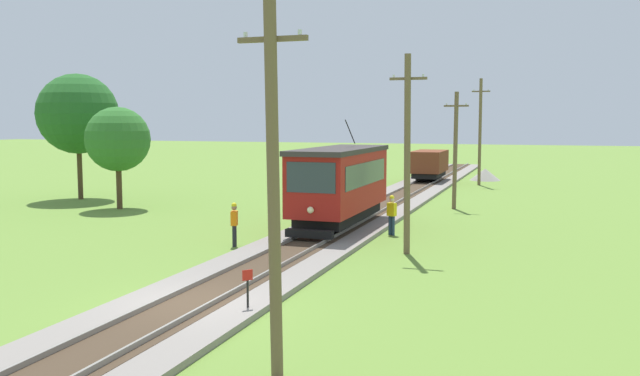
{
  "coord_description": "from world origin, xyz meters",
  "views": [
    {
      "loc": [
        8.94,
        -15.23,
        5.05
      ],
      "look_at": [
        -0.66,
        12.68,
        2.03
      ],
      "focal_mm": 36.86,
      "sensor_mm": 36.0,
      "label": 1
    }
  ],
  "objects_px": {
    "red_tram": "(340,183)",
    "utility_pole_near_tram": "(407,153)",
    "trackside_signal_marker": "(248,289)",
    "utility_pole_far": "(480,131)",
    "tree_left_near": "(118,139)",
    "utility_pole_mid": "(455,149)",
    "freight_car": "(429,164)",
    "track_worker": "(234,222)",
    "tree_right_near": "(78,114)",
    "second_worker": "(392,213)",
    "gravel_pile": "(485,174)",
    "utility_pole_foreground": "(273,185)"
  },
  "relations": [
    {
      "from": "utility_pole_mid",
      "to": "tree_left_near",
      "type": "height_order",
      "value": "utility_pole_mid"
    },
    {
      "from": "trackside_signal_marker",
      "to": "tree_right_near",
      "type": "bearing_deg",
      "value": 137.17
    },
    {
      "from": "utility_pole_far",
      "to": "tree_left_near",
      "type": "height_order",
      "value": "utility_pole_far"
    },
    {
      "from": "red_tram",
      "to": "gravel_pile",
      "type": "distance_m",
      "value": 28.81
    },
    {
      "from": "utility_pole_foreground",
      "to": "second_worker",
      "type": "height_order",
      "value": "utility_pole_foreground"
    },
    {
      "from": "track_worker",
      "to": "tree_right_near",
      "type": "relative_size",
      "value": 0.22
    },
    {
      "from": "utility_pole_foreground",
      "to": "track_worker",
      "type": "height_order",
      "value": "utility_pole_foreground"
    },
    {
      "from": "red_tram",
      "to": "utility_pole_near_tram",
      "type": "xyz_separation_m",
      "value": [
        4.05,
        -4.59,
        1.66
      ]
    },
    {
      "from": "utility_pole_foreground",
      "to": "tree_left_near",
      "type": "distance_m",
      "value": 27.25
    },
    {
      "from": "trackside_signal_marker",
      "to": "tree_left_near",
      "type": "bearing_deg",
      "value": 133.99
    },
    {
      "from": "utility_pole_near_tram",
      "to": "trackside_signal_marker",
      "type": "distance_m",
      "value": 9.82
    },
    {
      "from": "red_tram",
      "to": "trackside_signal_marker",
      "type": "xyz_separation_m",
      "value": [
        1.68,
        -13.56,
        -1.53
      ]
    },
    {
      "from": "red_tram",
      "to": "tree_right_near",
      "type": "distance_m",
      "value": 20.63
    },
    {
      "from": "second_worker",
      "to": "track_worker",
      "type": "bearing_deg",
      "value": -27.8
    },
    {
      "from": "freight_car",
      "to": "gravel_pile",
      "type": "distance_m",
      "value": 5.79
    },
    {
      "from": "red_tram",
      "to": "track_worker",
      "type": "distance_m",
      "value": 6.09
    },
    {
      "from": "trackside_signal_marker",
      "to": "track_worker",
      "type": "relative_size",
      "value": 0.66
    },
    {
      "from": "trackside_signal_marker",
      "to": "tree_left_near",
      "type": "height_order",
      "value": "tree_left_near"
    },
    {
      "from": "freight_car",
      "to": "utility_pole_far",
      "type": "xyz_separation_m",
      "value": [
        4.05,
        -0.74,
        2.7
      ]
    },
    {
      "from": "utility_pole_mid",
      "to": "second_worker",
      "type": "bearing_deg",
      "value": -98.47
    },
    {
      "from": "utility_pole_foreground",
      "to": "tree_right_near",
      "type": "xyz_separation_m",
      "value": [
        -23.5,
        23.38,
        1.66
      ]
    },
    {
      "from": "utility_pole_far",
      "to": "gravel_pile",
      "type": "xyz_separation_m",
      "value": [
        0.08,
        4.67,
        -3.76
      ]
    },
    {
      "from": "freight_car",
      "to": "tree_left_near",
      "type": "height_order",
      "value": "tree_left_near"
    },
    {
      "from": "red_tram",
      "to": "gravel_pile",
      "type": "bearing_deg",
      "value": 81.76
    },
    {
      "from": "trackside_signal_marker",
      "to": "utility_pole_far",
      "type": "bearing_deg",
      "value": 86.37
    },
    {
      "from": "utility_pole_near_tram",
      "to": "second_worker",
      "type": "xyz_separation_m",
      "value": [
        -1.46,
        3.98,
        -2.87
      ]
    },
    {
      "from": "utility_pole_foreground",
      "to": "second_worker",
      "type": "distance_m",
      "value": 17.06
    },
    {
      "from": "freight_car",
      "to": "utility_pole_near_tram",
      "type": "xyz_separation_m",
      "value": [
        4.05,
        -29.12,
        2.29
      ]
    },
    {
      "from": "utility_pole_foreground",
      "to": "utility_pole_mid",
      "type": "xyz_separation_m",
      "value": [
        0.0,
        26.57,
        -0.38
      ]
    },
    {
      "from": "utility_pole_mid",
      "to": "freight_car",
      "type": "bearing_deg",
      "value": 104.81
    },
    {
      "from": "utility_pole_far",
      "to": "utility_pole_near_tram",
      "type": "bearing_deg",
      "value": -90.0
    },
    {
      "from": "red_tram",
      "to": "utility_pole_mid",
      "type": "height_order",
      "value": "utility_pole_mid"
    },
    {
      "from": "red_tram",
      "to": "tree_right_near",
      "type": "height_order",
      "value": "tree_right_near"
    },
    {
      "from": "utility_pole_far",
      "to": "tree_left_near",
      "type": "xyz_separation_m",
      "value": [
        -18.24,
        -20.91,
        -0.26
      ]
    },
    {
      "from": "utility_pole_foreground",
      "to": "tree_right_near",
      "type": "height_order",
      "value": "tree_right_near"
    },
    {
      "from": "utility_pole_near_tram",
      "to": "tree_right_near",
      "type": "height_order",
      "value": "tree_right_near"
    },
    {
      "from": "red_tram",
      "to": "utility_pole_mid",
      "type": "relative_size",
      "value": 1.27
    },
    {
      "from": "red_tram",
      "to": "utility_pole_near_tram",
      "type": "height_order",
      "value": "utility_pole_near_tram"
    },
    {
      "from": "trackside_signal_marker",
      "to": "tree_right_near",
      "type": "xyz_separation_m",
      "value": [
        -21.13,
        19.59,
        4.82
      ]
    },
    {
      "from": "second_worker",
      "to": "tree_left_near",
      "type": "distance_m",
      "value": 17.4
    },
    {
      "from": "track_worker",
      "to": "tree_left_near",
      "type": "relative_size",
      "value": 0.3
    },
    {
      "from": "utility_pole_far",
      "to": "gravel_pile",
      "type": "bearing_deg",
      "value": 89.07
    },
    {
      "from": "trackside_signal_marker",
      "to": "track_worker",
      "type": "height_order",
      "value": "track_worker"
    },
    {
      "from": "utility_pole_mid",
      "to": "tree_left_near",
      "type": "xyz_separation_m",
      "value": [
        -18.24,
        -6.33,
        0.55
      ]
    },
    {
      "from": "trackside_signal_marker",
      "to": "gravel_pile",
      "type": "xyz_separation_m",
      "value": [
        2.45,
        42.02,
        -0.16
      ]
    },
    {
      "from": "freight_car",
      "to": "second_worker",
      "type": "height_order",
      "value": "freight_car"
    },
    {
      "from": "gravel_pile",
      "to": "track_worker",
      "type": "height_order",
      "value": "track_worker"
    },
    {
      "from": "red_tram",
      "to": "utility_pole_near_tram",
      "type": "bearing_deg",
      "value": -48.58
    },
    {
      "from": "red_tram",
      "to": "freight_car",
      "type": "relative_size",
      "value": 1.64
    },
    {
      "from": "utility_pole_near_tram",
      "to": "track_worker",
      "type": "bearing_deg",
      "value": -174.44
    }
  ]
}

